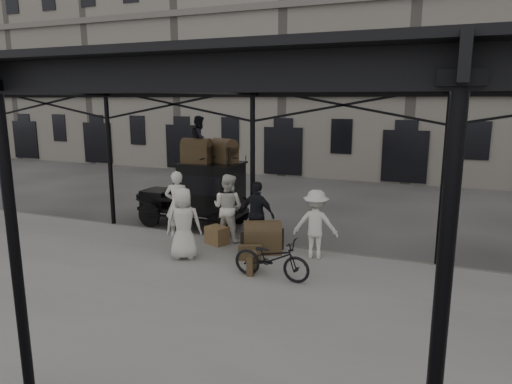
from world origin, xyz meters
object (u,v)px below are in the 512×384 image
steamer_trunk_roof_near (197,153)px  bicycle (272,258)px  steamer_trunk_platform (262,239)px  porter_left (177,204)px  taxi (203,191)px  porter_official (257,214)px

steamer_trunk_roof_near → bicycle: bearing=-48.5°
bicycle → steamer_trunk_roof_near: 5.54m
bicycle → steamer_trunk_platform: bicycle is taller
porter_left → bicycle: (3.69, -1.95, -0.52)m
bicycle → steamer_trunk_platform: bearing=29.8°
taxi → bicycle: size_ratio=1.99×
steamer_trunk_platform → steamer_trunk_roof_near: bearing=123.9°
bicycle → steamer_trunk_roof_near: steamer_trunk_roof_near is taller
porter_left → bicycle: bearing=131.8°
taxi → bicycle: 5.35m
porter_left → steamer_trunk_roof_near: (-0.18, 1.53, 1.36)m
steamer_trunk_roof_near → porter_official: bearing=-34.9°
taxi → porter_official: taxi is taller
taxi → steamer_trunk_platform: bearing=-35.7°
bicycle → steamer_trunk_platform: 1.84m
porter_left → taxi: bearing=-107.0°
steamer_trunk_roof_near → steamer_trunk_platform: (3.01, -1.86, -2.00)m
porter_official → steamer_trunk_roof_near: (-2.70, 1.45, 1.44)m
bicycle → steamer_trunk_platform: size_ratio=1.84×
taxi → porter_left: size_ratio=1.82×
taxi → steamer_trunk_roof_near: size_ratio=4.02×
steamer_trunk_platform → bicycle: bearing=-86.4°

